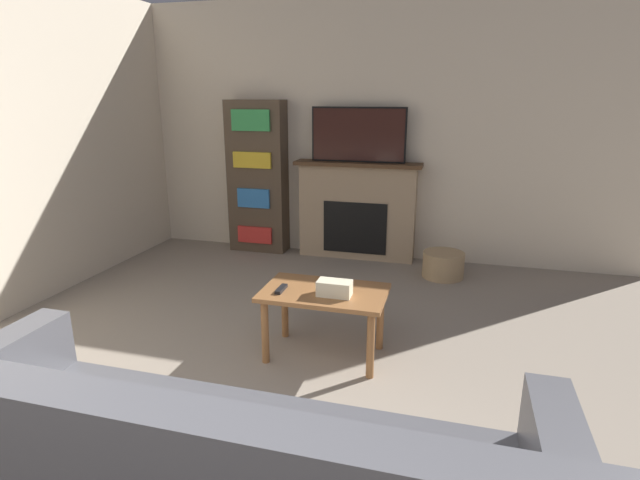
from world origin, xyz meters
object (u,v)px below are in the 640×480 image
at_px(fireplace, 357,210).
at_px(tv, 358,135).
at_px(bookshelf, 258,177).
at_px(coffee_table, 324,301).
at_px(storage_basket, 443,265).

xyz_separation_m(fireplace, tv, (0.00, -0.02, 0.80)).
relative_size(fireplace, tv, 1.36).
bearing_deg(bookshelf, tv, 0.11).
bearing_deg(coffee_table, tv, 95.87).
bearing_deg(fireplace, storage_basket, -22.87).
relative_size(fireplace, bookshelf, 0.80).
xyz_separation_m(coffee_table, storage_basket, (0.73, 1.80, -0.27)).
relative_size(tv, coffee_table, 1.20).
height_order(bookshelf, storage_basket, bookshelf).
relative_size(tv, bookshelf, 0.59).
distance_m(tv, storage_basket, 1.58).
bearing_deg(coffee_table, bookshelf, 121.94).
distance_m(coffee_table, bookshelf, 2.61).
bearing_deg(tv, fireplace, 90.00).
relative_size(fireplace, storage_basket, 3.37).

